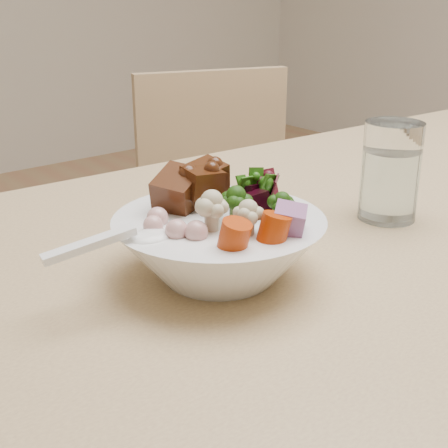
% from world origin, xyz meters
% --- Properties ---
extents(chair_far, '(0.51, 0.51, 0.87)m').
position_xyz_m(chair_far, '(-0.12, 0.50, 0.49)').
color(chair_far, tan).
rests_on(chair_far, ground).
extents(food_bowl, '(0.23, 0.23, 0.13)m').
position_xyz_m(food_bowl, '(-0.66, -0.14, 0.81)').
color(food_bowl, white).
rests_on(food_bowl, dining_table).
extents(soup_spoon, '(0.14, 0.05, 0.03)m').
position_xyz_m(soup_spoon, '(-0.77, -0.13, 0.83)').
color(soup_spoon, white).
rests_on(soup_spoon, food_bowl).
extents(water_glass, '(0.08, 0.08, 0.13)m').
position_xyz_m(water_glass, '(-0.37, -0.14, 0.83)').
color(water_glass, white).
rests_on(water_glass, dining_table).
extents(side_bowl, '(0.14, 0.14, 0.05)m').
position_xyz_m(side_bowl, '(-0.60, -0.04, 0.79)').
color(side_bowl, white).
rests_on(side_bowl, dining_table).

